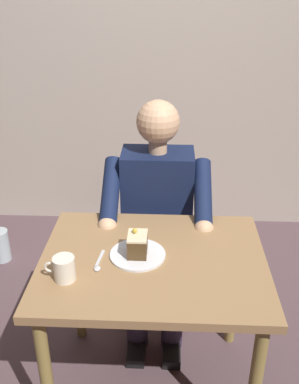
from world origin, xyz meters
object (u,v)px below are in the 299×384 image
at_px(dining_table, 153,278).
at_px(seated_person, 157,218).
at_px(chair, 158,225).
at_px(dessert_spoon, 99,264).
at_px(coffee_cup, 64,268).
at_px(cake_slice, 137,244).

distance_m(dining_table, seated_person, 0.47).
xyz_separation_m(chair, dessert_spoon, (0.21, 0.70, 0.24)).
xyz_separation_m(seated_person, coffee_cup, (0.33, 0.62, 0.14)).
height_order(cake_slice, coffee_cup, cake_slice).
distance_m(dining_table, coffee_cup, 0.39).
xyz_separation_m(chair, coffee_cup, (0.33, 0.79, 0.28)).
bearing_deg(cake_slice, coffee_cup, 31.83).
height_order(dining_table, seated_person, seated_person).
bearing_deg(cake_slice, seated_person, -97.93).
height_order(seated_person, dessert_spoon, seated_person).
xyz_separation_m(chair, cake_slice, (0.06, 0.63, 0.29)).
bearing_deg(dining_table, seated_person, -90.00).
xyz_separation_m(coffee_cup, dessert_spoon, (-0.11, -0.10, -0.05)).
bearing_deg(dining_table, dessert_spoon, 13.38).
bearing_deg(coffee_cup, dining_table, -155.90).
relative_size(dining_table, chair, 1.02).
relative_size(seated_person, coffee_cup, 10.40).
distance_m(cake_slice, coffee_cup, 0.31).
bearing_deg(dining_table, coffee_cup, 24.10).
relative_size(seated_person, dessert_spoon, 8.55).
relative_size(dining_table, coffee_cup, 7.75).
bearing_deg(chair, coffee_cup, 67.60).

